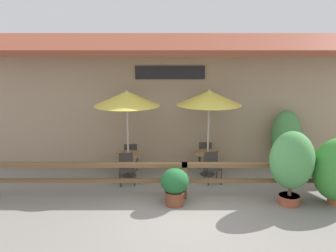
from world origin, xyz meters
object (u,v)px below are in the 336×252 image
object	(u,v)px
patio_umbrella_near	(126,99)
chair_near_streetside	(125,167)
potted_plant_corner_fern	(290,162)
potted_plant_entrance_palm	(284,136)
chair_near_wallside	(130,155)
dining_table_middle	(207,157)
patio_umbrella_middle	(208,98)
dining_table_near	(127,158)
chair_middle_wallside	(204,153)
chair_middle_streetside	(211,166)
potted_plant_tall_tropical	(336,170)
potted_plant_broad_leaf	(173,185)

from	to	relation	value
patio_umbrella_near	chair_near_streetside	size ratio (longest dim) A/B	3.00
potted_plant_corner_fern	potted_plant_entrance_palm	distance (m)	2.99
chair_near_wallside	dining_table_middle	size ratio (longest dim) A/B	1.08
patio_umbrella_middle	potted_plant_entrance_palm	world-z (taller)	patio_umbrella_middle
chair_near_wallside	potted_plant_corner_fern	world-z (taller)	potted_plant_corner_fern
dining_table_near	potted_plant_entrance_palm	world-z (taller)	potted_plant_entrance_palm
chair_middle_wallside	potted_plant_entrance_palm	bearing A→B (deg)	-168.49
dining_table_near	chair_near_wallside	distance (m)	0.61
dining_table_near	chair_near_wallside	xyz separation A→B (m)	(0.02, 0.60, -0.07)
dining_table_near	potted_plant_corner_fern	size ratio (longest dim) A/B	0.43
patio_umbrella_near	potted_plant_corner_fern	bearing A→B (deg)	-25.86
chair_near_streetside	chair_middle_streetside	world-z (taller)	same
dining_table_middle	potted_plant_corner_fern	bearing A→B (deg)	-50.48
potted_plant_corner_fern	potted_plant_tall_tropical	bearing A→B (deg)	1.47
patio_umbrella_near	potted_plant_tall_tropical	size ratio (longest dim) A/B	1.55
chair_middle_wallside	potted_plant_tall_tropical	size ratio (longest dim) A/B	0.52
chair_near_wallside	chair_middle_streetside	distance (m)	2.67
chair_near_wallside	potted_plant_corner_fern	bearing A→B (deg)	145.85
chair_near_wallside	potted_plant_corner_fern	xyz separation A→B (m)	(4.16, -2.62, 0.61)
chair_near_wallside	patio_umbrella_middle	distance (m)	3.04
chair_middle_streetside	potted_plant_broad_leaf	size ratio (longest dim) A/B	0.93
dining_table_near	potted_plant_broad_leaf	bearing A→B (deg)	-56.65
chair_middle_streetside	potted_plant_tall_tropical	distance (m)	3.26
patio_umbrella_middle	dining_table_middle	world-z (taller)	patio_umbrella_middle
patio_umbrella_near	patio_umbrella_middle	world-z (taller)	same
potted_plant_broad_leaf	chair_middle_streetside	bearing A→B (deg)	54.50
potted_plant_broad_leaf	patio_umbrella_middle	bearing A→B (deg)	64.74
patio_umbrella_middle	dining_table_middle	xyz separation A→B (m)	(0.00, 0.00, -1.79)
chair_near_streetside	chair_middle_wallside	size ratio (longest dim) A/B	1.00
patio_umbrella_middle	dining_table_middle	distance (m)	1.79
dining_table_near	potted_plant_broad_leaf	size ratio (longest dim) A/B	0.86
potted_plant_broad_leaf	dining_table_near	bearing A→B (deg)	123.35
patio_umbrella_near	potted_plant_broad_leaf	xyz separation A→B (m)	(1.35, -2.04, -1.83)
potted_plant_corner_fern	patio_umbrella_near	bearing A→B (deg)	154.14
dining_table_near	chair_near_wallside	size ratio (longest dim) A/B	0.93
chair_near_streetside	chair_middle_wallside	world-z (taller)	same
chair_near_streetside	dining_table_middle	world-z (taller)	chair_near_streetside
patio_umbrella_near	chair_middle_wallside	xyz separation A→B (m)	(2.38, 0.81, -1.86)
chair_near_wallside	potted_plant_tall_tropical	xyz separation A→B (m)	(5.30, -2.60, 0.39)
patio_umbrella_near	potted_plant_broad_leaf	distance (m)	3.06
dining_table_near	chair_middle_streetside	distance (m)	2.50
patio_umbrella_middle	potted_plant_tall_tropical	size ratio (longest dim) A/B	1.55
patio_umbrella_near	patio_umbrella_middle	xyz separation A→B (m)	(2.38, 0.15, 0.00)
chair_near_streetside	potted_plant_entrance_palm	size ratio (longest dim) A/B	0.47
patio_umbrella_middle	chair_middle_wallside	world-z (taller)	patio_umbrella_middle
dining_table_near	potted_plant_tall_tropical	xyz separation A→B (m)	(5.32, -1.99, 0.32)
potted_plant_broad_leaf	potted_plant_corner_fern	distance (m)	2.89
chair_near_streetside	potted_plant_corner_fern	world-z (taller)	potted_plant_corner_fern
patio_umbrella_near	potted_plant_corner_fern	size ratio (longest dim) A/B	1.40
patio_umbrella_middle	potted_plant_corner_fern	distance (m)	3.09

